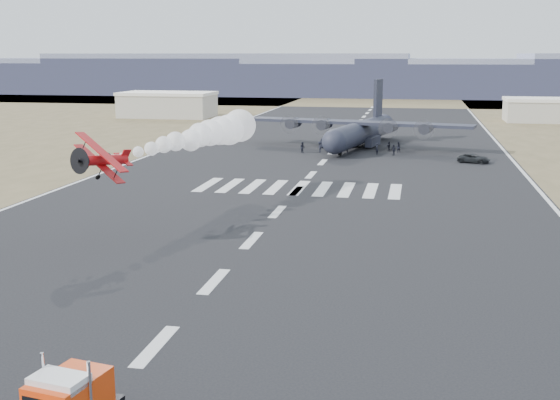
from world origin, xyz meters
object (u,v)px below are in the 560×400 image
(hangar_right, at_px, (547,110))
(crew_f, at_px, (389,146))
(crew_a, at_px, (377,149))
(aerobatic_biplane, at_px, (102,160))
(support_vehicle, at_px, (474,158))
(crew_e, at_px, (322,143))
(crew_g, at_px, (348,148))
(crew_b, at_px, (302,147))
(hangar_left, at_px, (168,104))
(crew_c, at_px, (320,147))
(crew_h, at_px, (398,147))
(transport_aircraft, at_px, (361,130))
(crew_d, at_px, (394,150))

(hangar_right, relative_size, crew_f, 12.99)
(crew_a, bearing_deg, aerobatic_biplane, -12.73)
(support_vehicle, xyz_separation_m, crew_f, (-13.57, 11.93, 0.10))
(crew_e, height_order, crew_g, crew_g)
(crew_b, bearing_deg, support_vehicle, -154.03)
(hangar_left, distance_m, crew_e, 75.00)
(hangar_left, height_order, crew_e, hangar_left)
(crew_c, xyz_separation_m, crew_g, (4.85, -0.22, 0.01))
(hangar_right, height_order, aerobatic_biplane, aerobatic_biplane)
(crew_g, bearing_deg, hangar_left, 20.26)
(crew_b, distance_m, crew_h, 16.46)
(transport_aircraft, bearing_deg, hangar_right, 66.01)
(hangar_right, distance_m, aerobatic_biplane, 141.65)
(transport_aircraft, distance_m, crew_h, 9.65)
(crew_d, distance_m, crew_e, 14.68)
(aerobatic_biplane, bearing_deg, crew_g, 87.12)
(crew_b, relative_size, crew_g, 1.00)
(crew_g, bearing_deg, crew_f, -76.53)
(hangar_right, relative_size, transport_aircraft, 0.50)
(crew_g, bearing_deg, crew_b, 76.14)
(crew_d, height_order, crew_h, crew_h)
(hangar_left, relative_size, crew_a, 13.03)
(support_vehicle, height_order, crew_b, crew_b)
(support_vehicle, bearing_deg, aerobatic_biplane, 162.12)
(hangar_left, bearing_deg, crew_f, -42.82)
(crew_f, distance_m, crew_h, 2.82)
(hangar_right, bearing_deg, aerobatic_biplane, -114.56)
(crew_g, bearing_deg, crew_d, -119.75)
(support_vehicle, bearing_deg, crew_g, 85.94)
(crew_c, xyz_separation_m, crew_e, (-0.34, 5.37, -0.03))
(support_vehicle, bearing_deg, crew_d, 79.68)
(hangar_left, bearing_deg, crew_a, -46.16)
(crew_a, height_order, crew_f, crew_a)
(hangar_left, height_order, crew_d, hangar_left)
(hangar_right, bearing_deg, crew_c, -125.83)
(transport_aircraft, bearing_deg, crew_e, -142.63)
(crew_d, xyz_separation_m, crew_g, (-7.84, 1.16, 0.05))
(crew_b, distance_m, crew_f, 15.53)
(aerobatic_biplane, distance_m, crew_c, 63.46)
(crew_a, xyz_separation_m, crew_g, (-5.00, 0.48, -0.01))
(crew_h, bearing_deg, transport_aircraft, -68.96)
(support_vehicle, relative_size, crew_c, 2.67)
(crew_a, bearing_deg, hangar_right, 156.23)
(hangar_right, xyz_separation_m, crew_g, (-43.21, -66.79, -2.08))
(aerobatic_biplane, relative_size, crew_a, 3.14)
(crew_b, distance_m, crew_g, 7.71)
(crew_a, bearing_deg, crew_g, -89.68)
(crew_c, height_order, crew_e, crew_c)
(support_vehicle, height_order, crew_d, crew_d)
(crew_b, xyz_separation_m, crew_h, (16.10, 3.44, -0.01))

